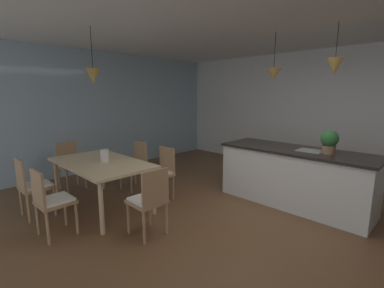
{
  "coord_description": "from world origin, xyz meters",
  "views": [
    {
      "loc": [
        1.82,
        -2.95,
        1.74
      ],
      "look_at": [
        -0.96,
        -0.15,
        1.01
      ],
      "focal_mm": 25.05,
      "sensor_mm": 36.0,
      "label": 1
    }
  ],
  "objects_px": {
    "chair_far_left": "(135,163)",
    "potted_plant_on_island": "(329,141)",
    "chair_near_right": "(51,200)",
    "vase_on_dining_table": "(105,155)",
    "chair_near_left": "(32,185)",
    "chair_kitchen_end": "(149,199)",
    "chair_window_end": "(70,164)",
    "chair_far_right": "(161,172)",
    "kitchen_island": "(294,176)",
    "dining_table": "(101,166)"
  },
  "relations": [
    {
      "from": "chair_far_left",
      "to": "potted_plant_on_island",
      "type": "height_order",
      "value": "potted_plant_on_island"
    },
    {
      "from": "chair_near_right",
      "to": "vase_on_dining_table",
      "type": "bearing_deg",
      "value": 110.81
    },
    {
      "from": "chair_near_left",
      "to": "chair_kitchen_end",
      "type": "height_order",
      "value": "same"
    },
    {
      "from": "chair_window_end",
      "to": "chair_far_right",
      "type": "xyz_separation_m",
      "value": [
        1.61,
        0.86,
        0.0
      ]
    },
    {
      "from": "chair_far_right",
      "to": "vase_on_dining_table",
      "type": "distance_m",
      "value": 0.95
    },
    {
      "from": "chair_window_end",
      "to": "kitchen_island",
      "type": "bearing_deg",
      "value": 34.12
    },
    {
      "from": "chair_kitchen_end",
      "to": "potted_plant_on_island",
      "type": "bearing_deg",
      "value": 59.59
    },
    {
      "from": "dining_table",
      "to": "chair_far_right",
      "type": "relative_size",
      "value": 1.96
    },
    {
      "from": "kitchen_island",
      "to": "potted_plant_on_island",
      "type": "xyz_separation_m",
      "value": [
        0.47,
        0.0,
        0.62
      ]
    },
    {
      "from": "potted_plant_on_island",
      "to": "chair_near_left",
      "type": "bearing_deg",
      "value": -133.41
    },
    {
      "from": "chair_near_left",
      "to": "kitchen_island",
      "type": "bearing_deg",
      "value": 51.59
    },
    {
      "from": "chair_near_left",
      "to": "vase_on_dining_table",
      "type": "height_order",
      "value": "vase_on_dining_table"
    },
    {
      "from": "vase_on_dining_table",
      "to": "kitchen_island",
      "type": "bearing_deg",
      "value": 47.19
    },
    {
      "from": "dining_table",
      "to": "chair_window_end",
      "type": "xyz_separation_m",
      "value": [
        -1.22,
        -0.0,
        -0.19
      ]
    },
    {
      "from": "vase_on_dining_table",
      "to": "chair_kitchen_end",
      "type": "bearing_deg",
      "value": -2.25
    },
    {
      "from": "chair_kitchen_end",
      "to": "chair_near_right",
      "type": "bearing_deg",
      "value": -134.37
    },
    {
      "from": "chair_near_left",
      "to": "chair_far_left",
      "type": "bearing_deg",
      "value": 90.12
    },
    {
      "from": "potted_plant_on_island",
      "to": "chair_window_end",
      "type": "bearing_deg",
      "value": -149.35
    },
    {
      "from": "vase_on_dining_table",
      "to": "dining_table",
      "type": "bearing_deg",
      "value": -132.69
    },
    {
      "from": "dining_table",
      "to": "chair_near_right",
      "type": "distance_m",
      "value": 0.96
    },
    {
      "from": "kitchen_island",
      "to": "potted_plant_on_island",
      "type": "bearing_deg",
      "value": 0.0
    },
    {
      "from": "chair_window_end",
      "to": "kitchen_island",
      "type": "distance_m",
      "value": 3.96
    },
    {
      "from": "dining_table",
      "to": "chair_far_right",
      "type": "distance_m",
      "value": 0.96
    },
    {
      "from": "chair_near_right",
      "to": "chair_near_left",
      "type": "height_order",
      "value": "same"
    },
    {
      "from": "chair_near_right",
      "to": "dining_table",
      "type": "bearing_deg",
      "value": 114.25
    },
    {
      "from": "chair_far_right",
      "to": "potted_plant_on_island",
      "type": "xyz_separation_m",
      "value": [
        2.14,
        1.36,
        0.61
      ]
    },
    {
      "from": "kitchen_island",
      "to": "vase_on_dining_table",
      "type": "bearing_deg",
      "value": -132.81
    },
    {
      "from": "chair_near_right",
      "to": "chair_far_right",
      "type": "relative_size",
      "value": 1.0
    },
    {
      "from": "chair_kitchen_end",
      "to": "potted_plant_on_island",
      "type": "height_order",
      "value": "potted_plant_on_island"
    },
    {
      "from": "chair_window_end",
      "to": "kitchen_island",
      "type": "xyz_separation_m",
      "value": [
        3.28,
        2.22,
        -0.01
      ]
    },
    {
      "from": "chair_kitchen_end",
      "to": "kitchen_island",
      "type": "xyz_separation_m",
      "value": [
        0.83,
        2.22,
        -0.01
      ]
    },
    {
      "from": "chair_kitchen_end",
      "to": "potted_plant_on_island",
      "type": "xyz_separation_m",
      "value": [
        1.3,
        2.22,
        0.61
      ]
    },
    {
      "from": "chair_far_right",
      "to": "chair_near_left",
      "type": "bearing_deg",
      "value": -114.16
    },
    {
      "from": "chair_far_right",
      "to": "chair_near_left",
      "type": "relative_size",
      "value": 1.0
    },
    {
      "from": "chair_far_left",
      "to": "chair_kitchen_end",
      "type": "height_order",
      "value": "same"
    },
    {
      "from": "chair_near_right",
      "to": "chair_near_left",
      "type": "bearing_deg",
      "value": -180.0
    },
    {
      "from": "chair_far_left",
      "to": "chair_far_right",
      "type": "distance_m",
      "value": 0.77
    },
    {
      "from": "chair_window_end",
      "to": "vase_on_dining_table",
      "type": "distance_m",
      "value": 1.32
    },
    {
      "from": "chair_near_right",
      "to": "chair_far_right",
      "type": "bearing_deg",
      "value": 90.02
    },
    {
      "from": "chair_far_left",
      "to": "chair_window_end",
      "type": "distance_m",
      "value": 1.2
    },
    {
      "from": "chair_near_left",
      "to": "potted_plant_on_island",
      "type": "height_order",
      "value": "potted_plant_on_island"
    },
    {
      "from": "chair_near_left",
      "to": "potted_plant_on_island",
      "type": "bearing_deg",
      "value": 46.59
    },
    {
      "from": "chair_near_right",
      "to": "chair_near_left",
      "type": "xyz_separation_m",
      "value": [
        -0.77,
        -0.0,
        0.0
      ]
    },
    {
      "from": "chair_far_left",
      "to": "chair_near_right",
      "type": "xyz_separation_m",
      "value": [
        0.77,
        -1.71,
        0.0
      ]
    },
    {
      "from": "chair_near_left",
      "to": "vase_on_dining_table",
      "type": "xyz_separation_m",
      "value": [
        0.43,
        0.9,
        0.35
      ]
    },
    {
      "from": "chair_far_right",
      "to": "chair_kitchen_end",
      "type": "distance_m",
      "value": 1.2
    },
    {
      "from": "chair_far_left",
      "to": "chair_near_right",
      "type": "bearing_deg",
      "value": -65.72
    },
    {
      "from": "dining_table",
      "to": "potted_plant_on_island",
      "type": "relative_size",
      "value": 4.98
    },
    {
      "from": "chair_window_end",
      "to": "vase_on_dining_table",
      "type": "height_order",
      "value": "vase_on_dining_table"
    },
    {
      "from": "chair_window_end",
      "to": "chair_near_left",
      "type": "height_order",
      "value": "same"
    }
  ]
}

